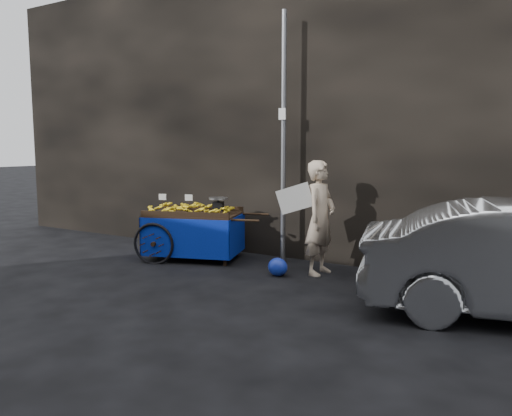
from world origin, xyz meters
The scene contains 6 objects.
ground centered at (0.00, 0.00, 0.00)m, with size 80.00×80.00×0.00m, color black.
building_wall centered at (0.39, 2.60, 2.50)m, with size 13.50×2.00×5.00m.
street_pole centered at (0.30, 1.30, 2.01)m, with size 0.12×0.10×4.00m.
banana_cart centered at (-1.14, 0.72, 0.69)m, with size 2.25×1.51×1.12m.
vendor centered at (1.13, 0.89, 0.85)m, with size 0.82×0.64×1.69m.
plastic_bag centered at (0.67, 0.45, 0.13)m, with size 0.30×0.24×0.27m, color #162CAC.
Camera 1 is at (4.08, -5.82, 1.89)m, focal length 35.00 mm.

